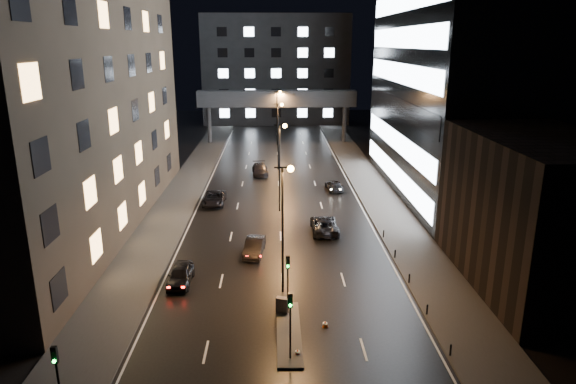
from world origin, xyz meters
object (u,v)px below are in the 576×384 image
at_px(car_away_b, 254,247).
at_px(utility_cabinet, 282,305).
at_px(car_toward_a, 324,225).
at_px(car_toward_b, 334,186).
at_px(car_away_a, 180,275).
at_px(car_away_d, 260,169).
at_px(car_away_c, 214,198).

relative_size(car_away_b, utility_cabinet, 4.02).
xyz_separation_m(car_toward_a, car_toward_b, (2.74, 15.39, -0.13)).
bearing_deg(car_away_a, car_away_d, 81.18).
relative_size(car_away_d, car_toward_b, 1.20).
bearing_deg(car_away_c, utility_cabinet, -72.93).
relative_size(car_away_c, car_away_d, 1.00).
distance_m(car_toward_b, utility_cabinet, 32.67).
relative_size(car_away_a, car_toward_a, 0.79).
bearing_deg(car_away_d, car_away_c, -114.96).
relative_size(car_away_a, utility_cabinet, 3.97).
relative_size(car_away_d, utility_cabinet, 4.78).
height_order(car_away_d, car_toward_b, car_away_d).
bearing_deg(car_toward_a, car_away_d, -73.71).
bearing_deg(utility_cabinet, car_away_a, 165.45).
xyz_separation_m(car_away_b, utility_cabinet, (2.38, -10.86, -0.03)).
relative_size(car_away_c, utility_cabinet, 4.79).
distance_m(car_away_b, utility_cabinet, 11.11).
distance_m(car_away_c, utility_cabinet, 27.29).
relative_size(car_away_b, car_away_c, 0.84).
xyz_separation_m(car_away_c, car_away_d, (5.13, 14.34, 0.03)).
bearing_deg(car_away_c, car_toward_b, 21.24).
bearing_deg(car_toward_b, car_away_c, 16.68).
xyz_separation_m(car_away_a, car_away_d, (5.52, 35.45, 0.02)).
height_order(car_toward_b, utility_cabinet, car_toward_b).
distance_m(car_away_a, utility_cabinet, 9.56).
bearing_deg(car_away_a, utility_cabinet, -31.91).
height_order(car_away_a, car_toward_a, car_toward_a).
height_order(car_away_b, car_toward_a, car_toward_a).
bearing_deg(car_away_a, car_toward_a, 41.91).
relative_size(car_toward_b, utility_cabinet, 3.99).
bearing_deg(car_away_d, utility_cabinet, -91.59).
height_order(car_toward_a, utility_cabinet, car_toward_a).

